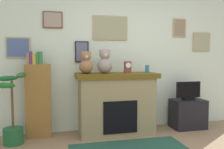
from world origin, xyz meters
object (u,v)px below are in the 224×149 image
at_px(bookshelf, 38,98).
at_px(potted_plant, 13,119).
at_px(television, 188,91).
at_px(teddy_bear_tan, 105,62).
at_px(teddy_bear_cream, 86,64).
at_px(candle_jar, 147,69).
at_px(mantel_clock, 128,67).
at_px(tv_stand, 188,114).
at_px(fireplace, 116,103).

xyz_separation_m(bookshelf, potted_plant, (-0.36, -0.24, -0.26)).
distance_m(bookshelf, television, 2.64).
bearing_deg(teddy_bear_tan, teddy_bear_cream, 179.99).
distance_m(candle_jar, mantel_clock, 0.36).
bearing_deg(potted_plant, teddy_bear_cream, 7.03).
bearing_deg(tv_stand, fireplace, 179.11).
bearing_deg(teddy_bear_cream, bookshelf, 172.78).
height_order(fireplace, television, fireplace).
bearing_deg(candle_jar, teddy_bear_cream, -179.97).
relative_size(tv_stand, mantel_clock, 2.96).
bearing_deg(teddy_bear_tan, bookshelf, 174.85).
xyz_separation_m(bookshelf, television, (2.63, -0.10, 0.04)).
height_order(bookshelf, candle_jar, bookshelf).
distance_m(bookshelf, potted_plant, 0.50).
xyz_separation_m(tv_stand, television, (0.00, -0.00, 0.42)).
relative_size(bookshelf, teddy_bear_tan, 3.42).
distance_m(fireplace, mantel_clock, 0.64).
height_order(fireplace, bookshelf, bookshelf).
distance_m(fireplace, candle_jar, 0.80).
relative_size(bookshelf, tv_stand, 2.36).
xyz_separation_m(candle_jar, teddy_bear_cream, (-1.06, -0.00, 0.10)).
distance_m(television, candle_jar, 0.91).
height_order(potted_plant, candle_jar, candle_jar).
xyz_separation_m(television, candle_jar, (-0.80, 0.00, 0.42)).
height_order(candle_jar, teddy_bear_cream, teddy_bear_cream).
xyz_separation_m(fireplace, tv_stand, (1.35, -0.02, -0.26)).
bearing_deg(tv_stand, candle_jar, 179.77).
bearing_deg(candle_jar, fireplace, 178.16).
bearing_deg(fireplace, candle_jar, -1.84).
distance_m(fireplace, teddy_bear_tan, 0.72).
height_order(television, teddy_bear_tan, teddy_bear_tan).
height_order(potted_plant, tv_stand, potted_plant).
bearing_deg(television, tv_stand, 90.00).
relative_size(teddy_bear_cream, teddy_bear_tan, 0.90).
relative_size(potted_plant, candle_jar, 8.09).
distance_m(tv_stand, teddy_bear_tan, 1.83).
bearing_deg(mantel_clock, tv_stand, -0.11).
bearing_deg(bookshelf, candle_jar, -3.02).
xyz_separation_m(potted_plant, television, (2.99, 0.13, 0.30)).
distance_m(potted_plant, mantel_clock, 1.99).
bearing_deg(fireplace, bookshelf, 176.47).
bearing_deg(candle_jar, teddy_bear_tan, -179.96).
xyz_separation_m(fireplace, teddy_bear_cream, (-0.51, -0.02, 0.68)).
bearing_deg(mantel_clock, potted_plant, -175.69).
distance_m(television, teddy_bear_tan, 1.65).
distance_m(potted_plant, teddy_bear_cream, 1.40).
height_order(bookshelf, television, bookshelf).
bearing_deg(mantel_clock, teddy_bear_cream, 179.95).
height_order(tv_stand, teddy_bear_cream, teddy_bear_cream).
bearing_deg(teddy_bear_tan, television, -0.15).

